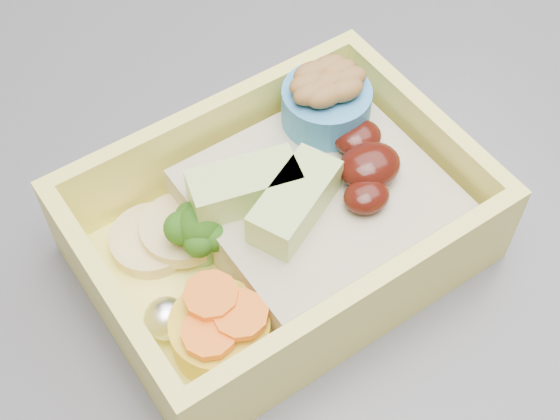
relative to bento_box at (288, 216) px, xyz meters
name	(u,v)px	position (x,y,z in m)	size (l,w,h in m)	color
bento_box	(288,216)	(0.00, 0.00, 0.00)	(0.22, 0.17, 0.07)	#FCF468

